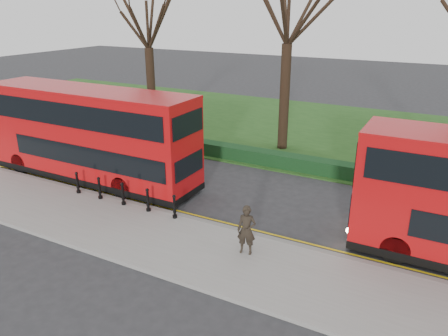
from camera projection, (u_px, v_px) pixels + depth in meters
The scene contains 12 objects.
ground at pixel (163, 201), 20.14m from camera, with size 120.00×120.00×0.00m, color #28282B.
pavement at pixel (119, 227), 17.63m from camera, with size 60.00×4.00×0.15m, color gray.
kerb at pixel (150, 208), 19.28m from camera, with size 60.00×0.25×0.16m, color slate.
grass_verge at pixel (281, 126), 32.51m from camera, with size 60.00×18.00×0.06m, color #204918.
hedge at pixel (231, 152), 25.61m from camera, with size 60.00×0.90×0.80m, color black.
yellow_line_outer at pixel (154, 207), 19.56m from camera, with size 60.00×0.10×0.01m, color yellow.
yellow_line_inner at pixel (156, 205), 19.72m from camera, with size 60.00×0.10×0.01m, color yellow.
tree_left at pixel (147, 19), 29.26m from camera, with size 6.68×6.68×10.43m.
tree_mid at pixel (289, 6), 24.53m from camera, with size 7.44×7.44×11.62m.
bollard_row at pixel (123, 194), 19.30m from camera, with size 5.64×0.15×1.00m.
bus_lead at pixel (90, 135), 21.92m from camera, with size 11.77×2.70×4.68m.
pedestrian at pixel (247, 230), 15.38m from camera, with size 0.67×0.44×1.83m, color black.
Camera 1 is at (11.12, -14.81, 8.53)m, focal length 35.00 mm.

